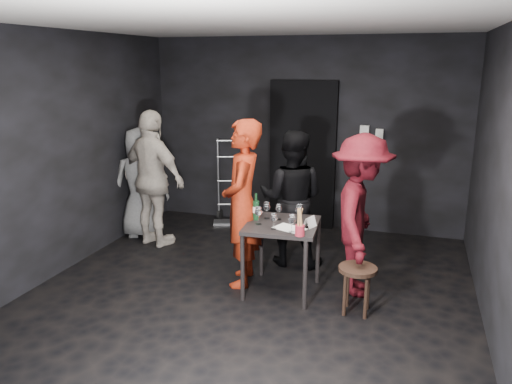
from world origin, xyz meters
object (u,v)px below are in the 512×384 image
(hand_truck, at_px, (229,207))
(bystander_cream, at_px, (153,167))
(stool, at_px, (357,276))
(woman_black, at_px, (292,194))
(breadstick_cup, at_px, (300,223))
(server_red, at_px, (242,188))
(tasting_table, at_px, (282,233))
(bystander_grey, at_px, (141,182))
(wine_bottle, at_px, (256,210))
(man_maroon, at_px, (361,207))

(hand_truck, bearing_deg, bystander_cream, -135.68)
(stool, bearing_deg, woman_black, 131.74)
(stool, distance_m, breadstick_cup, 0.75)
(hand_truck, relative_size, breadstick_cup, 4.37)
(server_red, relative_size, bystander_cream, 1.02)
(hand_truck, height_order, bystander_cream, bystander_cream)
(tasting_table, height_order, server_red, server_red)
(hand_truck, distance_m, breadstick_cup, 2.92)
(stool, bearing_deg, breadstick_cup, -172.30)
(stool, height_order, server_red, server_red)
(server_red, height_order, bystander_grey, server_red)
(tasting_table, xyz_separation_m, stool, (0.81, -0.23, -0.27))
(server_red, height_order, woman_black, server_red)
(hand_truck, height_order, bystander_grey, bystander_grey)
(wine_bottle, bearing_deg, breadstick_cup, -32.33)
(hand_truck, xyz_separation_m, bystander_grey, (-0.92, -0.94, 0.54))
(hand_truck, height_order, man_maroon, man_maroon)
(stool, bearing_deg, bystander_grey, 156.76)
(server_red, relative_size, woman_black, 1.25)
(hand_truck, xyz_separation_m, woman_black, (1.27, -1.26, 0.63))
(bystander_grey, bearing_deg, wine_bottle, 126.45)
(breadstick_cup, bearing_deg, woman_black, 107.81)
(server_red, relative_size, bystander_grey, 1.40)
(tasting_table, distance_m, breadstick_cup, 0.46)
(tasting_table, distance_m, man_maroon, 0.84)
(stool, distance_m, man_maroon, 0.72)
(hand_truck, relative_size, bystander_grey, 0.82)
(server_red, bearing_deg, hand_truck, -167.73)
(server_red, bearing_deg, wine_bottle, 61.55)
(man_maroon, relative_size, wine_bottle, 6.57)
(hand_truck, relative_size, tasting_table, 1.67)
(stool, relative_size, wine_bottle, 1.66)
(stool, bearing_deg, bystander_cream, 158.59)
(tasting_table, bearing_deg, man_maroon, 17.17)
(tasting_table, height_order, man_maroon, man_maroon)
(bystander_cream, bearing_deg, stool, 177.37)
(hand_truck, height_order, stool, hand_truck)
(bystander_cream, distance_m, breadstick_cup, 2.49)
(server_red, relative_size, wine_bottle, 7.51)
(server_red, distance_m, bystander_grey, 2.10)
(tasting_table, distance_m, server_red, 0.63)
(woman_black, distance_m, man_maroon, 1.02)
(man_maroon, relative_size, breadstick_cup, 6.51)
(breadstick_cup, bearing_deg, wine_bottle, 147.67)
(hand_truck, xyz_separation_m, stool, (2.17, -2.27, 0.15))
(stool, relative_size, bystander_grey, 0.31)
(tasting_table, xyz_separation_m, server_red, (-0.46, 0.09, 0.41))
(hand_truck, distance_m, stool, 3.14)
(bystander_grey, bearing_deg, stool, 131.15)
(woman_black, xyz_separation_m, bystander_grey, (-2.18, 0.32, -0.09))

